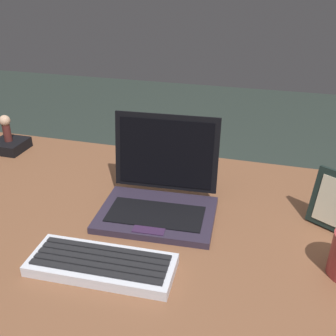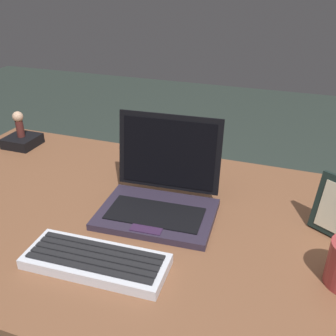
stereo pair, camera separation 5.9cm
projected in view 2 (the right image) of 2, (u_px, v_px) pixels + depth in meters
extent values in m
cube|color=brown|center=(161.00, 227.00, 0.96)|extent=(1.53, 0.79, 0.04)
cylinder|color=black|center=(34.00, 220.00, 1.63)|extent=(0.05, 0.05, 0.70)
cube|color=#2B2435|center=(157.00, 214.00, 0.96)|extent=(0.30, 0.22, 0.02)
cube|color=black|center=(155.00, 214.00, 0.95)|extent=(0.24, 0.13, 0.00)
cube|color=#331F3D|center=(146.00, 229.00, 0.89)|extent=(0.08, 0.04, 0.00)
cube|color=black|center=(169.00, 152.00, 1.00)|extent=(0.28, 0.06, 0.20)
cube|color=black|center=(168.00, 153.00, 1.00)|extent=(0.25, 0.04, 0.17)
cube|color=yellow|center=(168.00, 161.00, 1.01)|extent=(0.23, 0.02, 0.01)
cube|color=silver|center=(96.00, 261.00, 0.80)|extent=(0.31, 0.13, 0.02)
cube|color=black|center=(87.00, 268.00, 0.77)|extent=(0.28, 0.03, 0.00)
cube|color=black|center=(91.00, 262.00, 0.78)|extent=(0.28, 0.03, 0.00)
cube|color=black|center=(95.00, 256.00, 0.80)|extent=(0.28, 0.03, 0.00)
cube|color=black|center=(99.00, 251.00, 0.81)|extent=(0.28, 0.03, 0.00)
cube|color=black|center=(103.00, 246.00, 0.83)|extent=(0.28, 0.03, 0.00)
cube|color=black|center=(22.00, 141.00, 1.35)|extent=(0.11, 0.11, 0.03)
cylinder|color=#52221F|center=(20.00, 129.00, 1.33)|extent=(0.03, 0.03, 0.06)
sphere|color=tan|center=(18.00, 117.00, 1.31)|extent=(0.04, 0.04, 0.04)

